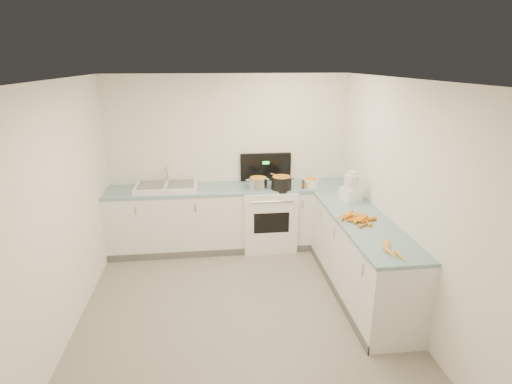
{
  "coord_description": "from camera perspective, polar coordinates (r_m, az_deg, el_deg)",
  "views": [
    {
      "loc": [
        -0.28,
        -3.77,
        2.67
      ],
      "look_at": [
        0.3,
        1.1,
        1.05
      ],
      "focal_mm": 28.0,
      "sensor_mm": 36.0,
      "label": 1
    }
  ],
  "objects": [
    {
      "name": "peelings",
      "position": [
        5.76,
        -14.45,
        1.03
      ],
      "size": [
        0.23,
        0.25,
        0.01
      ],
      "color": "tan",
      "rests_on": "sink"
    },
    {
      "name": "counter_right",
      "position": [
        4.94,
        14.68,
        -8.82
      ],
      "size": [
        0.62,
        2.2,
        0.94
      ],
      "color": "white",
      "rests_on": "ground"
    },
    {
      "name": "wall_front",
      "position": [
        2.29,
        1.84,
        -20.21
      ],
      "size": [
        3.5,
        0.0,
        2.5
      ],
      "primitive_type": null,
      "rotation": [
        -1.57,
        0.0,
        0.0
      ],
      "color": "white",
      "rests_on": "ground"
    },
    {
      "name": "black_pot",
      "position": [
        5.62,
        3.65,
        1.21
      ],
      "size": [
        0.32,
        0.32,
        0.2
      ],
      "primitive_type": "cylinder",
      "rotation": [
        0.0,
        0.0,
        -0.13
      ],
      "color": "black",
      "rests_on": "stove"
    },
    {
      "name": "steel_pot",
      "position": [
        5.61,
        0.29,
        1.14
      ],
      "size": [
        0.29,
        0.29,
        0.19
      ],
      "primitive_type": "cylinder",
      "rotation": [
        0.0,
        0.0,
        -0.12
      ],
      "color": "silver",
      "rests_on": "stove"
    },
    {
      "name": "wall_right",
      "position": [
        4.51,
        20.38,
        -1.27
      ],
      "size": [
        0.0,
        4.0,
        2.5
      ],
      "primitive_type": null,
      "rotation": [
        1.57,
        0.0,
        -1.57
      ],
      "color": "white",
      "rests_on": "ground"
    },
    {
      "name": "spice_jar",
      "position": [
        5.73,
        7.33,
        1.01
      ],
      "size": [
        0.05,
        0.05,
        0.08
      ],
      "primitive_type": "cylinder",
      "color": "#E5B266",
      "rests_on": "counter_back"
    },
    {
      "name": "sink",
      "position": [
        5.76,
        -12.67,
        0.74
      ],
      "size": [
        0.86,
        0.52,
        0.31
      ],
      "color": "white",
      "rests_on": "counter_back"
    },
    {
      "name": "carrot_pile",
      "position": [
        4.67,
        14.15,
        -3.63
      ],
      "size": [
        0.45,
        0.41,
        0.08
      ],
      "color": "orange",
      "rests_on": "counter_right"
    },
    {
      "name": "floor",
      "position": [
        4.63,
        -2.17,
        -16.98
      ],
      "size": [
        3.5,
        4.0,
        0.0
      ],
      "primitive_type": null,
      "color": "gray",
      "rests_on": "ground"
    },
    {
      "name": "wall_left",
      "position": [
        4.29,
        -26.43,
        -3.08
      ],
      "size": [
        0.0,
        4.0,
        2.5
      ],
      "primitive_type": null,
      "rotation": [
        1.57,
        0.0,
        1.57
      ],
      "color": "white",
      "rests_on": "ground"
    },
    {
      "name": "stove",
      "position": [
        5.94,
        1.73,
        -3.42
      ],
      "size": [
        0.76,
        0.65,
        1.36
      ],
      "color": "white",
      "rests_on": "ground"
    },
    {
      "name": "mixing_bowl",
      "position": [
        5.82,
        7.87,
        1.36
      ],
      "size": [
        0.25,
        0.25,
        0.1
      ],
      "primitive_type": "cylinder",
      "rotation": [
        0.0,
        0.0,
        0.12
      ],
      "color": "white",
      "rests_on": "counter_back"
    },
    {
      "name": "extract_bottle",
      "position": [
        5.68,
        6.74,
        1.01
      ],
      "size": [
        0.04,
        0.04,
        0.11
      ],
      "primitive_type": "cylinder",
      "color": "#593319",
      "rests_on": "counter_back"
    },
    {
      "name": "ceiling",
      "position": [
        3.78,
        -2.64,
        15.68
      ],
      "size": [
        3.5,
        4.0,
        0.0
      ],
      "primitive_type": null,
      "rotation": [
        3.14,
        0.0,
        0.0
      ],
      "color": "white",
      "rests_on": "ground"
    },
    {
      "name": "food_processor",
      "position": [
        5.25,
        13.37,
        0.5
      ],
      "size": [
        0.25,
        0.28,
        0.4
      ],
      "color": "white",
      "rests_on": "counter_right"
    },
    {
      "name": "peeled_carrots",
      "position": [
        4.03,
        18.68,
        -7.9
      ],
      "size": [
        0.14,
        0.42,
        0.04
      ],
      "color": "orange",
      "rests_on": "counter_right"
    },
    {
      "name": "counter_back",
      "position": [
        5.9,
        -3.59,
        -3.63
      ],
      "size": [
        3.5,
        0.62,
        0.94
      ],
      "color": "white",
      "rests_on": "ground"
    },
    {
      "name": "wall_back",
      "position": [
        5.95,
        -3.91,
        4.44
      ],
      "size": [
        3.5,
        0.0,
        2.5
      ],
      "primitive_type": null,
      "rotation": [
        1.57,
        0.0,
        0.0
      ],
      "color": "white",
      "rests_on": "ground"
    },
    {
      "name": "wooden_spoon",
      "position": [
        5.59,
        3.67,
        2.3
      ],
      "size": [
        0.28,
        0.28,
        0.02
      ],
      "primitive_type": "cylinder",
      "rotation": [
        1.57,
        0.0,
        0.78
      ],
      "color": "#AD7A47",
      "rests_on": "black_pot"
    }
  ]
}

